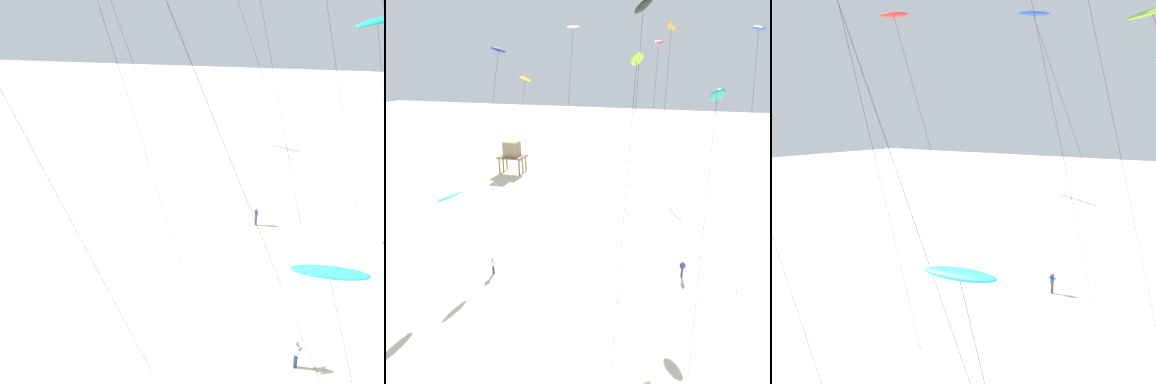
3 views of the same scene
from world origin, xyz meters
The scene contains 7 objects.
ground_plane centered at (0.00, 0.00, 0.00)m, with size 260.00×260.00×0.00m, color beige.
kite_blue centered at (15.33, 8.52, 21.41)m, with size 1.28×9.83×21.95m.
kite_cyan centered at (-8.85, -0.98, 7.87)m, with size 1.02×3.94×8.26m.
kite_red centered at (6.82, 15.98, 20.81)m, with size 1.16×8.54×21.27m.
kite_white centered at (10.10, 2.44, 7.65)m, with size 2.03×3.88×8.32m.
kite_lime centered at (7.15, -3.03, 19.04)m, with size 1.39×7.81×19.79m.
kite_flyer_middle centered at (11.34, 4.53, 0.89)m, with size 0.61×0.59×1.67m.
Camera 3 is at (-23.13, -10.99, 13.53)m, focal length 47.57 mm.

